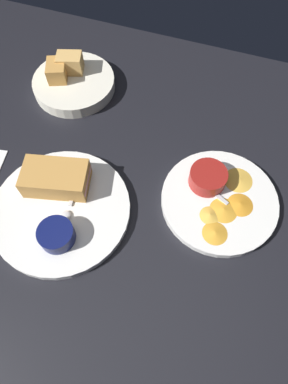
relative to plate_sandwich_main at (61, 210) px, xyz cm
name	(u,v)px	position (x,y,z in cm)	size (l,w,h in cm)	color
ground_plane	(95,202)	(5.09, 4.92, -2.30)	(110.00, 110.00, 3.00)	black
plate_sandwich_main	(61,210)	(0.00, 0.00, 0.00)	(28.01, 28.01, 1.60)	white
sandwich_half_near	(55,180)	(-2.80, 4.52, 3.20)	(14.54, 10.47, 4.80)	#C68C42
ramekin_dark_sauce	(56,235)	(2.44, -5.81, 2.57)	(6.81, 6.81, 3.27)	#0C144C
spoon_by_dark_ramekin	(67,212)	(1.79, -0.38, 1.16)	(2.65, 9.96, 0.80)	silver
plate_chips_companion	(219,201)	(29.85, 12.60, 0.00)	(23.91, 23.91, 1.60)	white
ramekin_light_gravy	(208,177)	(26.26, 15.59, 2.65)	(7.69, 7.69, 3.43)	maroon
spoon_by_gravy_ramekin	(202,182)	(25.38, 14.90, 1.16)	(9.44, 5.84, 0.80)	silver
plantain_chip_scatter	(225,201)	(30.83, 12.34, 1.10)	(15.65, 20.02, 0.60)	gold
bread_basket_rear	(73,81)	(-12.48, 32.77, 1.26)	(20.31, 20.31, 7.47)	silver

